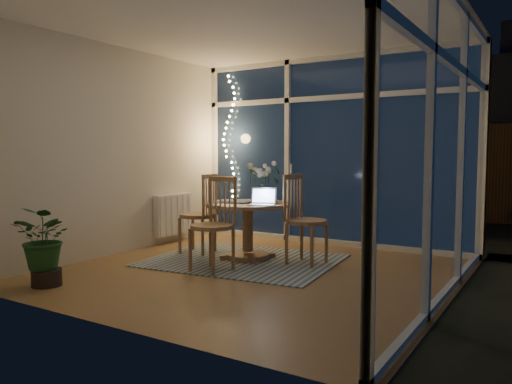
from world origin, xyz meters
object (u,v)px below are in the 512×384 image
chair_right (307,219)px  potted_plant (46,247)px  chair_left (197,213)px  flower_vase (263,192)px  chair_front (212,224)px  laptop (262,196)px  dining_table (248,231)px

chair_right → potted_plant: bearing=146.2°
chair_right → potted_plant: (-1.71, -2.15, -0.14)m
chair_left → flower_vase: (0.76, 0.33, 0.27)m
flower_vase → potted_plant: flower_vase is taller
chair_front → laptop: (0.28, 0.57, 0.27)m
dining_table → chair_front: 0.75m
chair_left → chair_front: bearing=38.1°
chair_left → laptop: chair_left is taller
dining_table → flower_vase: flower_vase is taller
laptop → flower_vase: 0.52m
chair_right → flower_vase: size_ratio=4.97×
chair_front → potted_plant: size_ratio=1.36×
chair_left → laptop: bearing=74.3°
flower_vase → potted_plant: bearing=-113.8°
chair_left → chair_right: size_ratio=0.98×
chair_left → flower_vase: size_ratio=4.88×
dining_table → laptop: laptop is taller
chair_right → potted_plant: size_ratio=1.37×
laptop → potted_plant: bearing=-143.8°
dining_table → flower_vase: bearing=83.1°
laptop → potted_plant: size_ratio=0.39×
laptop → flower_vase: bearing=100.9°
dining_table → potted_plant: bearing=-115.9°
chair_right → chair_front: (-0.71, -0.85, -0.01)m
dining_table → potted_plant: (-0.99, -2.03, 0.04)m
chair_front → potted_plant: 1.64m
dining_table → chair_right: 0.75m
chair_front → laptop: size_ratio=3.52×
chair_front → chair_right: bearing=54.9°
dining_table → chair_front: chair_front is taller
chair_front → laptop: 0.69m
chair_left → laptop: 1.07m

